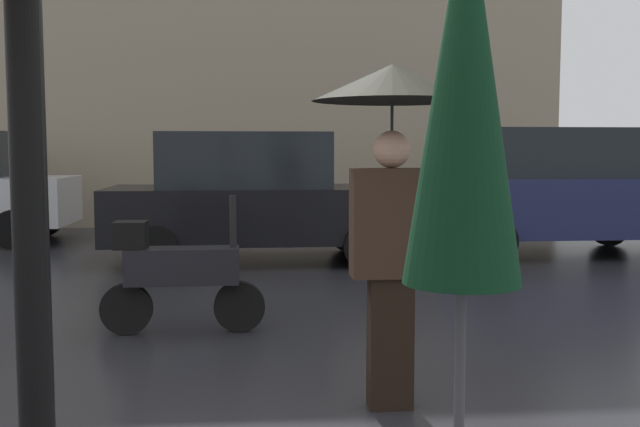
% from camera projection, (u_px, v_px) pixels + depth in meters
% --- Properties ---
extents(folded_patio_umbrella_near, '(0.39, 0.39, 2.48)m').
position_uv_depth(folded_patio_umbrella_near, '(464.00, 108.00, 2.35)').
color(folded_patio_umbrella_near, black).
rests_on(folded_patio_umbrella_near, ground).
extents(pedestrian_with_umbrella, '(1.00, 1.00, 2.16)m').
position_uv_depth(pedestrian_with_umbrella, '(393.00, 148.00, 4.56)').
color(pedestrian_with_umbrella, black).
rests_on(pedestrian_with_umbrella, ground).
extents(parked_scooter, '(1.46, 0.32, 1.23)m').
position_uv_depth(parked_scooter, '(177.00, 272.00, 6.54)').
color(parked_scooter, black).
rests_on(parked_scooter, ground).
extents(parked_car_left, '(4.39, 2.07, 1.88)m').
position_uv_depth(parked_car_left, '(255.00, 197.00, 10.80)').
color(parked_car_left, black).
rests_on(parked_car_left, ground).
extents(parked_car_distant, '(4.11, 2.06, 1.96)m').
position_uv_depth(parked_car_distant, '(555.00, 191.00, 11.48)').
color(parked_car_distant, '#1E234C').
rests_on(parked_car_distant, ground).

